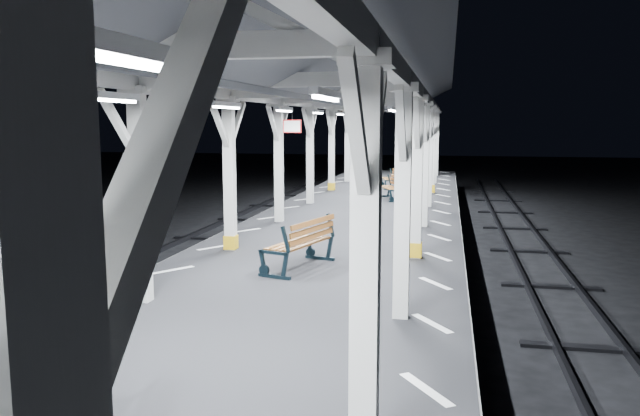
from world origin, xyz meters
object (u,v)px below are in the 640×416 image
(bench_far, at_px, (393,187))
(bench_near, at_px, (51,405))
(bench_extra, at_px, (391,178))
(bench_mid, at_px, (303,242))

(bench_far, bearing_deg, bench_near, -117.01)
(bench_near, relative_size, bench_extra, 1.18)
(bench_near, xyz_separation_m, bench_far, (1.20, 18.11, -0.04))
(bench_mid, bearing_deg, bench_extra, 105.19)
(bench_near, bearing_deg, bench_far, 70.45)
(bench_near, height_order, bench_far, bench_near)
(bench_near, relative_size, bench_far, 1.08)
(bench_near, bearing_deg, bench_extra, 72.20)
(bench_near, height_order, bench_mid, bench_mid)
(bench_mid, relative_size, bench_extra, 1.25)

